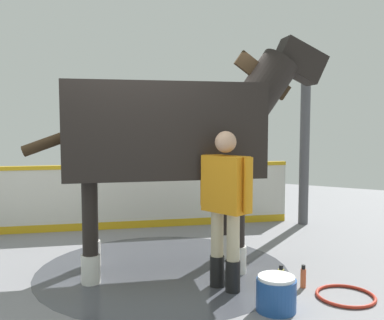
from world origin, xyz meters
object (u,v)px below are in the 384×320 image
bottle_spray (303,277)px  hose_coil (346,296)px  bottle_shampoo (281,277)px  horse (172,132)px  wash_bucket (276,294)px  handler (225,200)px

bottle_spray → hose_coil: bottle_spray is taller
bottle_shampoo → hose_coil: bearing=94.2°
horse → wash_bucket: (0.53, 1.40, -1.43)m
bottle_spray → horse: bearing=-84.7°
wash_bucket → bottle_spray: (-0.67, 0.08, -0.05)m
bottle_shampoo → bottle_spray: (-0.11, 0.20, 0.00)m
horse → bottle_spray: (-0.14, 1.48, -1.48)m
wash_bucket → bottle_spray: bearing=173.1°
bottle_shampoo → hose_coil: size_ratio=0.41×
horse → bottle_spray: 2.10m
wash_bucket → bottle_shampoo: (-0.56, -0.12, -0.05)m
hose_coil → horse: bearing=-87.8°
horse → handler: bearing=-59.1°
horse → hose_coil: horse is taller
bottle_shampoo → hose_coil: (-0.05, 0.63, -0.09)m
horse → bottle_shampoo: (-0.03, 1.28, -1.48)m
bottle_spray → hose_coil: size_ratio=0.41×
horse → hose_coil: size_ratio=4.91×
horse → handler: size_ratio=1.74×
bottle_shampoo → hose_coil: bottle_shampoo is taller
hose_coil → handler: bearing=-72.9°
horse → wash_bucket: size_ratio=7.76×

